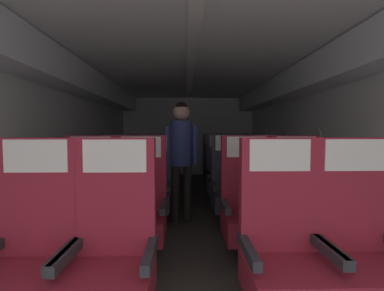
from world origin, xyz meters
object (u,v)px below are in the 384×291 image
Objects in this scene: seat_c_right_aisle at (268,187)px; flight_attendant at (181,148)px; seat_a_right_window at (283,251)px; seat_b_left_window at (89,209)px; seat_c_left_window at (114,188)px; seat_c_left_aisle at (152,188)px; seat_d_left_aisle at (158,176)px; seat_c_right_window at (231,187)px; seat_d_right_aisle at (250,176)px; seat_e_right_window at (216,168)px; seat_b_right_aisle at (298,207)px; seat_e_left_window at (139,168)px; seat_b_left_aisle at (140,208)px; seat_d_left_window at (129,176)px; seat_e_left_aisle at (163,168)px; seat_b_right_window at (248,208)px; seat_e_right_aisle at (239,168)px; seat_d_right_window at (222,176)px; seat_a_left_aisle at (112,255)px; seat_a_left_window at (31,255)px; seat_a_right_aisle at (361,250)px.

flight_attendant is at bearing 173.94° from seat_c_right_aisle.
seat_b_left_window is at bearing 148.52° from seat_a_right_window.
seat_c_left_window and seat_c_left_aisle have the same top height.
seat_c_right_window is at bearing -41.78° from seat_d_left_aisle.
seat_d_left_aisle and seat_d_right_aisle have the same top height.
seat_b_left_window is at bearing -118.70° from seat_e_right_window.
seat_b_right_aisle and seat_e_left_window have the same top height.
seat_d_left_window is (-0.48, 1.81, 0.00)m from seat_b_left_aisle.
seat_b_left_window is 2.80m from seat_e_left_aisle.
seat_e_right_aisle is (0.49, 2.76, 0.00)m from seat_b_right_window.
seat_a_right_window is 3.97m from seat_e_left_window.
seat_d_left_window and seat_d_right_window have the same top height.
seat_d_right_window is (1.50, 0.93, 0.00)m from seat_c_left_window.
seat_c_right_window is at bearing 90.06° from seat_a_right_window.
seat_e_left_aisle is (0.47, 1.86, 0.00)m from seat_c_left_window.
seat_d_right_window is (1.03, 2.77, 0.00)m from seat_a_left_aisle.
seat_a_right_window and seat_c_left_window have the same top height.
seat_b_right_window is 1.75m from seat_c_left_window.
seat_a_left_window and seat_b_right_aisle have the same top height.
seat_c_left_aisle is at bearing 148.91° from seat_b_right_aisle.
seat_b_left_aisle is at bearing 1.06° from seat_b_left_window.
seat_d_right_aisle is (0.01, 2.74, 0.00)m from seat_a_right_aisle.
seat_a_left_aisle is at bearing -75.51° from seat_c_left_window.
seat_c_right_aisle is at bearing -0.81° from seat_c_right_window.
flight_attendant reaches higher than seat_d_left_window.
seat_a_right_window is 1.83m from seat_c_right_window.
seat_e_right_window is at bearing 89.78° from seat_a_right_window.
seat_b_left_aisle is 1.00× the size of seat_c_right_window.
seat_a_left_aisle is 3.70m from seat_e_left_aisle.
seat_b_left_window and seat_c_left_aisle have the same top height.
seat_a_right_window is at bearing -99.97° from seat_d_right_aisle.
seat_c_left_window is at bearing 118.16° from seat_b_left_aisle.
seat_b_left_aisle is 1.00× the size of seat_d_right_aisle.
seat_e_left_aisle is 1.84m from flight_attendant.
seat_b_right_window is at bearing 89.79° from seat_a_right_window.
flight_attendant is at bearing -77.57° from seat_e_left_aisle.
seat_b_right_window is at bearing -50.43° from seat_d_left_window.
seat_a_left_aisle is 2.38m from seat_c_right_aisle.
seat_b_right_aisle is (0.01, 0.92, 0.00)m from seat_a_right_aisle.
seat_e_left_aisle is (-1.51, 1.85, 0.00)m from seat_c_right_aisle.
seat_c_left_aisle is at bearing 129.28° from seat_a_right_aisle.
seat_d_right_aisle is (-0.01, 0.92, 0.00)m from seat_c_right_aisle.
seat_a_right_window is 1.00× the size of seat_c_right_aisle.
seat_e_right_aisle is at bearing 1.23° from seat_e_right_window.
seat_b_left_window is at bearing -89.72° from seat_e_left_window.
seat_e_left_window is (-1.51, 3.67, 0.00)m from seat_a_right_window.
seat_d_left_window is 0.47m from seat_d_left_aisle.
seat_b_right_window is (1.50, 0.00, 0.00)m from seat_b_left_window.
seat_b_right_window is at bearing -60.55° from seat_d_left_aisle.
seat_b_left_aisle is at bearing -61.84° from seat_c_left_window.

